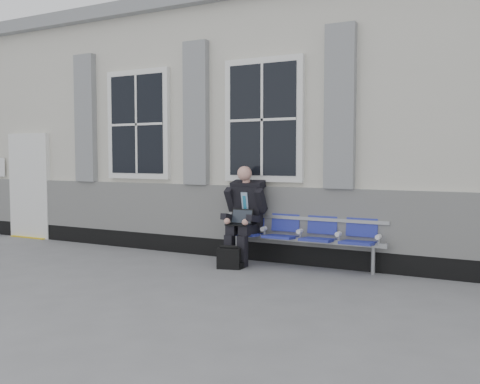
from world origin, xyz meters
The scene contains 5 objects.
ground centered at (0.00, 0.00, 0.00)m, with size 70.00×70.00×0.00m, color slate.
station_building centered at (-0.02, 3.47, 2.22)m, with size 14.40×4.40×4.49m.
bench centered at (1.06, 1.32, 0.55)m, with size 2.60×0.47×0.91m.
businessman centered at (0.16, 1.18, 0.81)m, with size 0.64×0.86×1.53m.
briefcase centered at (0.16, 0.67, 0.16)m, with size 0.37×0.24×0.35m.
Camera 1 is at (4.03, -6.20, 1.67)m, focal length 40.00 mm.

